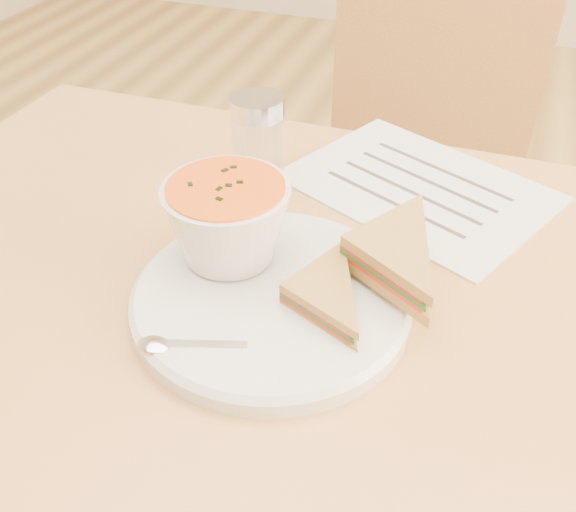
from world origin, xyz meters
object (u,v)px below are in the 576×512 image
at_px(chair_far, 420,252).
at_px(soup_bowl, 228,225).
at_px(condiment_shaker, 258,142).
at_px(dining_table, 278,488).
at_px(plate, 271,300).

height_order(chair_far, soup_bowl, chair_far).
distance_m(soup_bowl, condiment_shaker, 0.18).
relative_size(chair_far, soup_bowl, 6.81).
bearing_deg(chair_far, dining_table, 68.39).
relative_size(dining_table, chair_far, 1.17).
bearing_deg(soup_bowl, chair_far, 74.53).
bearing_deg(chair_far, soup_bowl, 63.19).
xyz_separation_m(dining_table, soup_bowl, (-0.05, 0.00, 0.43)).
bearing_deg(soup_bowl, dining_table, -3.63).
height_order(plate, soup_bowl, soup_bowl).
bearing_deg(condiment_shaker, plate, -65.65).
xyz_separation_m(plate, condiment_shaker, (-0.09, 0.21, 0.05)).
bearing_deg(plate, soup_bowl, 148.64).
height_order(dining_table, chair_far, chair_far).
height_order(chair_far, plate, chair_far).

